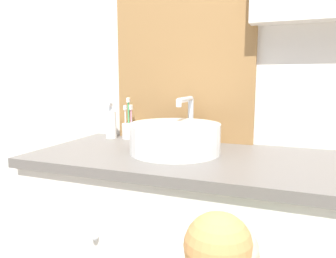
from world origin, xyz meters
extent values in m
cube|color=silver|center=(0.00, 0.63, 1.25)|extent=(3.20, 0.06, 2.50)
cube|color=olive|center=(-0.17, 0.59, 1.27)|extent=(0.64, 0.02, 1.17)
cube|color=#B2C1CC|center=(-0.17, 0.58, 1.27)|extent=(0.58, 0.01, 1.11)
cube|color=#605B56|center=(0.00, 0.31, 0.83)|extent=(1.26, 0.57, 0.03)
sphere|color=silver|center=(-0.28, 0.04, 0.61)|extent=(0.02, 0.02, 0.02)
cylinder|color=white|center=(-0.11, 0.33, 0.91)|extent=(0.34, 0.34, 0.11)
cylinder|color=silver|center=(-0.11, 0.33, 0.96)|extent=(0.28, 0.28, 0.01)
cylinder|color=silver|center=(-0.11, 0.52, 0.95)|extent=(0.02, 0.02, 0.20)
cylinder|color=silver|center=(-0.11, 0.44, 1.04)|extent=(0.02, 0.15, 0.02)
cylinder|color=silver|center=(-0.11, 0.37, 1.03)|extent=(0.02, 0.02, 0.02)
sphere|color=white|center=(-0.01, 0.52, 0.89)|extent=(0.06, 0.06, 0.06)
cylinder|color=silver|center=(-0.41, 0.53, 0.88)|extent=(0.07, 0.07, 0.07)
cylinder|color=pink|center=(-0.40, 0.53, 0.93)|extent=(0.01, 0.01, 0.15)
cube|color=white|center=(-0.40, 0.53, 1.00)|extent=(0.01, 0.02, 0.02)
cylinder|color=#47B26B|center=(-0.42, 0.54, 0.95)|extent=(0.01, 0.01, 0.18)
cube|color=white|center=(-0.42, 0.54, 1.03)|extent=(0.01, 0.02, 0.02)
cylinder|color=white|center=(-0.43, 0.52, 0.93)|extent=(0.01, 0.01, 0.14)
cube|color=white|center=(-0.43, 0.52, 1.00)|extent=(0.01, 0.02, 0.02)
cylinder|color=white|center=(-0.50, 0.51, 0.91)|extent=(0.05, 0.05, 0.13)
cylinder|color=silver|center=(-0.50, 0.51, 0.99)|extent=(0.02, 0.02, 0.02)
cube|color=silver|center=(-0.50, 0.50, 1.01)|extent=(0.02, 0.03, 0.02)
sphere|color=beige|center=(0.18, -0.18, 0.77)|extent=(0.16, 0.16, 0.16)
sphere|color=tan|center=(0.18, -0.20, 0.79)|extent=(0.14, 0.14, 0.14)
cylinder|color=#D6423D|center=(0.33, 0.11, 0.65)|extent=(0.02, 0.05, 0.12)
camera|label=1|loc=(0.31, -0.82, 1.13)|focal=35.00mm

